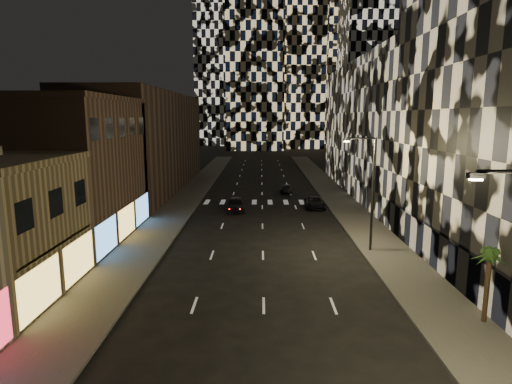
{
  "coord_description": "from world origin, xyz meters",
  "views": [
    {
      "loc": [
        -0.18,
        -3.02,
        10.72
      ],
      "look_at": [
        -0.48,
        23.52,
        6.0
      ],
      "focal_mm": 30.0,
      "sensor_mm": 36.0,
      "label": 1
    }
  ],
  "objects_px": {
    "car_dark_oncoming": "(287,188)",
    "car_dark_rightlane": "(315,203)",
    "car_dark_midlane": "(236,204)",
    "palm_tree": "(490,261)",
    "streetlight_far": "(370,186)"
  },
  "relations": [
    {
      "from": "car_dark_oncoming",
      "to": "car_dark_rightlane",
      "type": "relative_size",
      "value": 0.87
    },
    {
      "from": "car_dark_midlane",
      "to": "car_dark_rightlane",
      "type": "distance_m",
      "value": 9.35
    },
    {
      "from": "palm_tree",
      "to": "streetlight_far",
      "type": "bearing_deg",
      "value": 104.61
    },
    {
      "from": "car_dark_midlane",
      "to": "car_dark_rightlane",
      "type": "height_order",
      "value": "car_dark_midlane"
    },
    {
      "from": "car_dark_rightlane",
      "to": "streetlight_far",
      "type": "bearing_deg",
      "value": -81.54
    },
    {
      "from": "car_dark_rightlane",
      "to": "palm_tree",
      "type": "distance_m",
      "value": 29.18
    },
    {
      "from": "streetlight_far",
      "to": "car_dark_oncoming",
      "type": "xyz_separation_m",
      "value": [
        -4.85,
        26.92,
        -4.76
      ]
    },
    {
      "from": "car_dark_midlane",
      "to": "palm_tree",
      "type": "bearing_deg",
      "value": -65.41
    },
    {
      "from": "car_dark_midlane",
      "to": "palm_tree",
      "type": "distance_m",
      "value": 30.7
    },
    {
      "from": "car_dark_midlane",
      "to": "car_dark_rightlane",
      "type": "xyz_separation_m",
      "value": [
        9.21,
        1.64,
        -0.14
      ]
    },
    {
      "from": "car_dark_oncoming",
      "to": "car_dark_rightlane",
      "type": "xyz_separation_m",
      "value": [
        2.69,
        -10.43,
        0.06
      ]
    },
    {
      "from": "streetlight_far",
      "to": "palm_tree",
      "type": "relative_size",
      "value": 2.25
    },
    {
      "from": "streetlight_far",
      "to": "car_dark_rightlane",
      "type": "distance_m",
      "value": 17.29
    },
    {
      "from": "palm_tree",
      "to": "car_dark_rightlane",
      "type": "bearing_deg",
      "value": 100.54
    },
    {
      "from": "car_dark_rightlane",
      "to": "palm_tree",
      "type": "xyz_separation_m",
      "value": [
        5.31,
        -28.56,
        2.8
      ]
    }
  ]
}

